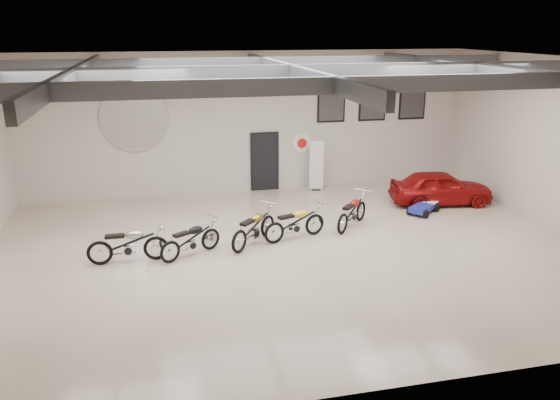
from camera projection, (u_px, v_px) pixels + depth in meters
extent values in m
cube|color=beige|center=(290.00, 252.00, 14.63)|extent=(16.00, 12.00, 0.01)
cube|color=gray|center=(291.00, 60.00, 13.12)|extent=(16.00, 12.00, 0.01)
cube|color=beige|center=(250.00, 123.00, 19.46)|extent=(16.00, 0.02, 5.00)
cube|color=black|center=(265.00, 162.00, 19.95)|extent=(0.92, 0.08, 2.10)
imported|color=maroon|center=(441.00, 187.00, 18.49)|extent=(1.82, 3.54, 1.15)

